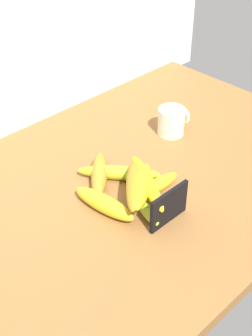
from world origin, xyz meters
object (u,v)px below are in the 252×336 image
object	(u,v)px
banana_0	(119,173)
banana_4	(154,187)
coffee_mug	(172,121)
banana_6	(147,182)
banana_1	(104,204)
banana_7	(134,185)
banana_3	(99,174)
banana_2	(141,197)
banana_5	(141,186)
chalkboard_sign	(169,208)

from	to	relation	value
banana_0	banana_4	distance (cm)	9.77
coffee_mug	banana_4	xyz separation A→B (cm)	(-22.54, -14.26, -2.16)
banana_4	banana_6	distance (cm)	5.34
banana_1	banana_4	xyz separation A→B (cm)	(12.40, -3.44, -0.40)
banana_0	banana_1	size ratio (longest dim) A/B	1.23
banana_7	banana_3	bearing A→B (deg)	88.05
coffee_mug	banana_2	distance (cm)	31.35
banana_5	banana_7	world-z (taller)	banana_5
banana_1	banana_5	distance (cm)	9.18
banana_0	banana_1	world-z (taller)	banana_1
chalkboard_sign	banana_3	xyz separation A→B (cm)	(-1.07, 20.95, -1.89)
chalkboard_sign	banana_7	xyz separation A→B (cm)	(-1.48, 9.00, 1.80)
coffee_mug	banana_1	distance (cm)	36.61
banana_2	banana_6	xyz separation A→B (cm)	(1.44, -0.20, 3.60)
banana_5	banana_6	bearing A→B (deg)	10.51
coffee_mug	banana_5	distance (cm)	32.31
banana_1	banana_2	size ratio (longest dim) A/B	0.86
banana_4	banana_7	bearing A→B (deg)	176.98
banana_2	banana_5	size ratio (longest dim) A/B	1.21
banana_2	banana_4	distance (cm)	4.98
banana_2	banana_3	xyz separation A→B (cm)	(-1.00, 13.05, -0.02)
banana_0	banana_3	xyz separation A→B (cm)	(-3.88, 2.71, 0.22)
chalkboard_sign	banana_4	world-z (taller)	chalkboard_sign
coffee_mug	banana_3	bearing A→B (deg)	-176.01
banana_1	banana_5	bearing A→B (deg)	-35.57
chalkboard_sign	banana_5	xyz separation A→B (cm)	(-0.82, 7.29, 2.13)
banana_3	banana_4	distance (cm)	13.62
chalkboard_sign	banana_0	size ratio (longest dim) A/B	0.55
banana_0	banana_6	world-z (taller)	banana_6
banana_0	banana_3	bearing A→B (deg)	145.00
banana_7	banana_2	bearing A→B (deg)	-38.38
banana_7	coffee_mug	bearing A→B (deg)	25.76
banana_1	banana_2	bearing A→B (deg)	-29.38
chalkboard_sign	banana_5	world-z (taller)	chalkboard_sign
banana_2	banana_7	world-z (taller)	banana_7
coffee_mug	banana_0	xyz separation A→B (cm)	(-24.57, -4.70, -2.06)
chalkboard_sign	banana_3	bearing A→B (deg)	92.93
banana_1	banana_2	distance (cm)	8.59
banana_0	banana_3	distance (cm)	4.74
banana_2	banana_3	distance (cm)	13.09
chalkboard_sign	banana_6	world-z (taller)	chalkboard_sign
chalkboard_sign	banana_7	size ratio (longest dim) A/B	0.63
chalkboard_sign	banana_0	xyz separation A→B (cm)	(2.80, 18.23, -2.12)
banana_2	banana_3	world-z (taller)	same
banana_6	banana_7	distance (cm)	3.13
banana_5	banana_7	xyz separation A→B (cm)	(-0.66, 1.72, -0.33)
banana_2	banana_7	bearing A→B (deg)	141.62
banana_3	banana_6	world-z (taller)	banana_6
banana_5	banana_6	world-z (taller)	banana_5
chalkboard_sign	banana_5	distance (cm)	7.64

